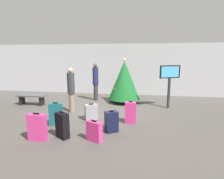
# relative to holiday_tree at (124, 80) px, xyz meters

# --- Properties ---
(ground_plane) EXTENTS (16.00, 16.00, 0.00)m
(ground_plane) POSITION_rel_holiday_tree_xyz_m (-0.96, -1.70, -1.11)
(ground_plane) COLOR #514C47
(back_wall) EXTENTS (16.00, 0.20, 2.97)m
(back_wall) POSITION_rel_holiday_tree_xyz_m (-0.96, 1.99, 0.37)
(back_wall) COLOR silver
(back_wall) RESTS_ON ground_plane
(holiday_tree) EXTENTS (1.52, 1.52, 2.16)m
(holiday_tree) POSITION_rel_holiday_tree_xyz_m (0.00, 0.00, 0.00)
(holiday_tree) COLOR #4C3319
(holiday_tree) RESTS_ON ground_plane
(flight_info_kiosk) EXTENTS (0.89, 0.49, 1.87)m
(flight_info_kiosk) POSITION_rel_holiday_tree_xyz_m (2.01, -0.69, 0.21)
(flight_info_kiosk) COLOR #333338
(flight_info_kiosk) RESTS_ON ground_plane
(waiting_bench) EXTENTS (1.34, 0.44, 0.48)m
(waiting_bench) POSITION_rel_holiday_tree_xyz_m (-4.23, -1.17, -0.76)
(waiting_bench) COLOR #4C5159
(waiting_bench) RESTS_ON ground_plane
(traveller_0) EXTENTS (0.39, 0.39, 1.80)m
(traveller_0) POSITION_rel_holiday_tree_xyz_m (-1.97, -1.90, -0.15)
(traveller_0) COLOR gray
(traveller_0) RESTS_ON ground_plane
(traveller_1) EXTENTS (0.42, 0.42, 1.90)m
(traveller_1) POSITION_rel_holiday_tree_xyz_m (-1.49, 0.20, -0.09)
(traveller_1) COLOR #333338
(traveller_1) RESTS_ON ground_plane
(suitcase_0) EXTENTS (0.46, 0.28, 0.78)m
(suitcase_0) POSITION_rel_holiday_tree_xyz_m (-1.96, -3.34, -0.74)
(suitcase_0) COLOR #19606B
(suitcase_0) RESTS_ON ground_plane
(suitcase_1) EXTENTS (0.37, 0.22, 0.77)m
(suitcase_1) POSITION_rel_holiday_tree_xyz_m (0.46, -2.77, -0.75)
(suitcase_1) COLOR #E5388C
(suitcase_1) RESTS_ON ground_plane
(suitcase_2) EXTENTS (0.45, 0.42, 0.67)m
(suitcase_2) POSITION_rel_holiday_tree_xyz_m (-0.06, -3.58, -0.80)
(suitcase_2) COLOR #141938
(suitcase_2) RESTS_ON ground_plane
(suitcase_3) EXTENTS (0.50, 0.43, 0.60)m
(suitcase_3) POSITION_rel_holiday_tree_xyz_m (-0.95, -2.65, -0.83)
(suitcase_3) COLOR #9EA0A5
(suitcase_3) RESTS_ON ground_plane
(suitcase_4) EXTENTS (0.44, 0.39, 0.76)m
(suitcase_4) POSITION_rel_holiday_tree_xyz_m (-1.35, -4.20, -0.75)
(suitcase_4) COLOR black
(suitcase_4) RESTS_ON ground_plane
(suitcase_5) EXTENTS (0.49, 0.19, 0.77)m
(suitcase_5) POSITION_rel_holiday_tree_xyz_m (-1.95, -4.44, -0.75)
(suitcase_5) COLOR #E5388C
(suitcase_5) RESTS_ON ground_plane
(suitcase_6) EXTENTS (0.47, 0.33, 0.59)m
(suitcase_6) POSITION_rel_holiday_tree_xyz_m (-0.42, -4.25, -0.84)
(suitcase_6) COLOR #E5388C
(suitcase_6) RESTS_ON ground_plane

